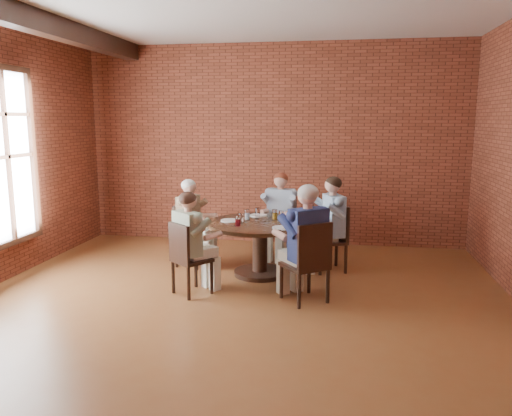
% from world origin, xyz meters
% --- Properties ---
extents(floor, '(7.00, 7.00, 0.00)m').
position_xyz_m(floor, '(0.00, 0.00, 0.00)').
color(floor, brown).
rests_on(floor, ground).
extents(wall_back, '(7.00, 0.00, 7.00)m').
position_xyz_m(wall_back, '(0.00, 3.50, 1.70)').
color(wall_back, brown).
rests_on(wall_back, ground).
extents(wall_front, '(7.00, 0.00, 7.00)m').
position_xyz_m(wall_front, '(0.00, -3.50, 1.70)').
color(wall_front, brown).
rests_on(wall_front, ground).
extents(ceiling_beam, '(0.22, 6.90, 0.26)m').
position_xyz_m(ceiling_beam, '(-2.45, 0.00, 3.27)').
color(ceiling_beam, black).
rests_on(ceiling_beam, ceiling).
extents(dining_table, '(1.44, 1.44, 0.75)m').
position_xyz_m(dining_table, '(0.09, 1.57, 0.53)').
color(dining_table, black).
rests_on(dining_table, floor).
extents(chair_a, '(0.56, 0.56, 0.94)m').
position_xyz_m(chair_a, '(1.10, 1.97, 0.51)').
color(chair_a, black).
rests_on(chair_a, floor).
extents(diner_a, '(0.81, 0.74, 1.35)m').
position_xyz_m(diner_a, '(1.02, 1.94, 0.67)').
color(diner_a, teal).
rests_on(diner_a, floor).
extents(chair_b, '(0.49, 0.49, 0.93)m').
position_xyz_m(chair_b, '(0.26, 2.60, 0.51)').
color(chair_b, black).
rests_on(chair_b, floor).
extents(diner_b, '(0.62, 0.72, 1.32)m').
position_xyz_m(diner_b, '(0.25, 2.51, 0.66)').
color(diner_b, '#8FA1B6').
rests_on(diner_b, floor).
extents(chair_c, '(0.49, 0.49, 0.91)m').
position_xyz_m(chair_c, '(-1.04, 1.87, 0.50)').
color(chair_c, black).
rests_on(chair_c, floor).
extents(diner_c, '(0.71, 0.63, 1.28)m').
position_xyz_m(diner_c, '(-0.96, 1.85, 0.64)').
color(diner_c, brown).
rests_on(diner_c, floor).
extents(chair_d, '(0.56, 0.56, 0.91)m').
position_xyz_m(chair_d, '(-0.67, 0.63, 0.49)').
color(chair_d, black).
rests_on(chair_d, floor).
extents(diner_d, '(0.77, 0.78, 1.28)m').
position_xyz_m(diner_d, '(-0.62, 0.69, 0.64)').
color(diner_d, gray).
rests_on(diner_d, floor).
extents(chair_e, '(0.64, 0.64, 0.97)m').
position_xyz_m(chair_e, '(0.82, 0.60, 0.52)').
color(chair_e, black).
rests_on(chair_e, floor).
extents(diner_e, '(0.87, 0.90, 1.40)m').
position_xyz_m(diner_e, '(0.77, 0.67, 0.70)').
color(diner_e, navy).
rests_on(diner_e, floor).
extents(plate_a, '(0.26, 0.26, 0.01)m').
position_xyz_m(plate_a, '(0.51, 1.80, 0.76)').
color(plate_a, white).
rests_on(plate_a, dining_table).
extents(plate_b, '(0.26, 0.26, 0.01)m').
position_xyz_m(plate_b, '(-0.00, 2.01, 0.76)').
color(plate_b, white).
rests_on(plate_b, dining_table).
extents(plate_c, '(0.26, 0.26, 0.01)m').
position_xyz_m(plate_c, '(-0.33, 1.57, 0.76)').
color(plate_c, white).
rests_on(plate_c, dining_table).
extents(plate_d, '(0.26, 0.26, 0.01)m').
position_xyz_m(plate_d, '(0.43, 1.23, 0.76)').
color(plate_d, white).
rests_on(plate_d, dining_table).
extents(glass_a, '(0.07, 0.07, 0.14)m').
position_xyz_m(glass_a, '(0.36, 1.69, 0.82)').
color(glass_a, white).
rests_on(glass_a, dining_table).
extents(glass_b, '(0.07, 0.07, 0.14)m').
position_xyz_m(glass_b, '(0.26, 1.79, 0.82)').
color(glass_b, white).
rests_on(glass_b, dining_table).
extents(glass_c, '(0.07, 0.07, 0.14)m').
position_xyz_m(glass_c, '(0.01, 1.87, 0.82)').
color(glass_c, white).
rests_on(glass_c, dining_table).
extents(glass_d, '(0.07, 0.07, 0.14)m').
position_xyz_m(glass_d, '(-0.12, 1.72, 0.82)').
color(glass_d, white).
rests_on(glass_d, dining_table).
extents(glass_e, '(0.07, 0.07, 0.14)m').
position_xyz_m(glass_e, '(-0.15, 1.45, 0.82)').
color(glass_e, white).
rests_on(glass_e, dining_table).
extents(glass_f, '(0.07, 0.07, 0.14)m').
position_xyz_m(glass_f, '(-0.16, 1.27, 0.82)').
color(glass_f, white).
rests_on(glass_f, dining_table).
extents(smartphone, '(0.13, 0.16, 0.01)m').
position_xyz_m(smartphone, '(0.38, 1.08, 0.75)').
color(smartphone, black).
rests_on(smartphone, dining_table).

